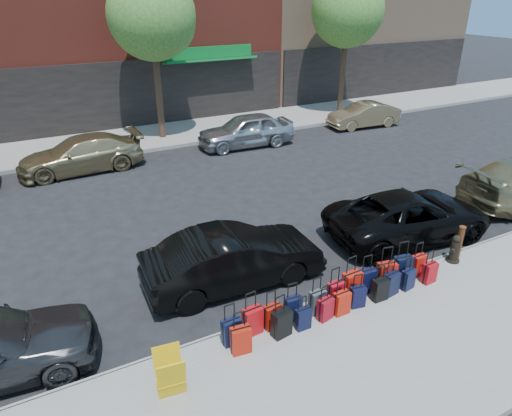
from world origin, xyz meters
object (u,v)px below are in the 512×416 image
suitcase_front_5 (336,293)px  car_near_2 (409,216)px  fire_hydrant (455,249)px  display_rack (170,374)px  car_far_1 (81,154)px  tree_center (155,18)px  car_far_2 (246,130)px  car_far_3 (364,115)px  car_near_1 (234,258)px  bollard (460,242)px  tree_right (350,12)px

suitcase_front_5 → car_near_2: 4.29m
fire_hydrant → display_rack: 7.89m
car_far_1 → tree_center: bearing=119.4°
car_far_2 → car_near_2: bearing=5.7°
car_far_3 → display_rack: bearing=-44.0°
car_near_1 → car_near_2: bearing=-89.8°
display_rack → car_far_3: size_ratio=0.23×
suitcase_front_5 → display_rack: suitcase_front_5 is taller
fire_hydrant → car_far_3: car_far_3 is taller
tree_center → car_far_2: 6.16m
fire_hydrant → car_far_1: 13.89m
car_far_1 → car_far_3: car_far_1 is taller
suitcase_front_5 → display_rack: 4.10m
car_far_1 → car_far_2: bearing=86.8°
fire_hydrant → car_near_1: size_ratio=0.17×
suitcase_front_5 → car_far_2: (3.55, 11.57, 0.30)m
bollard → car_far_1: 13.95m
tree_right → car_far_2: size_ratio=1.66×
fire_hydrant → car_near_1: car_near_1 is taller
bollard → tree_right: bearing=63.6°
car_near_1 → car_far_2: 10.87m
car_near_2 → car_far_3: (6.52, 9.83, -0.05)m
bollard → car_near_2: car_near_2 is taller
suitcase_front_5 → bollard: 4.03m
bollard → car_near_1: size_ratio=0.21×
suitcase_front_5 → display_rack: size_ratio=1.08×
display_rack → car_far_1: bearing=95.1°
car_near_2 → car_far_3: bearing=-26.5°
tree_center → bollard: size_ratio=7.79×
tree_center → fire_hydrant: (3.22, -14.27, -4.91)m
tree_center → suitcase_front_5: tree_center is taller
car_near_2 → car_far_2: car_far_2 is taller
fire_hydrant → suitcase_front_5: bearing=163.4°
car_far_2 → bollard: bearing=6.1°
car_far_1 → car_far_3: 14.04m
suitcase_front_5 → car_near_1: (-1.57, 1.98, 0.28)m
tree_right → fire_hydrant: 16.75m
bollard → display_rack: size_ratio=1.07×
tree_center → tree_right: 10.50m
tree_right → display_rack: tree_right is taller
display_rack → car_near_2: (7.95, 2.45, 0.10)m
tree_center → car_far_2: tree_center is taller
bollard → car_near_1: car_near_1 is taller
fire_hydrant → car_far_2: car_far_2 is taller
tree_right → suitcase_front_5: bearing=-127.8°
car_far_2 → car_far_3: car_far_2 is taller
tree_center → display_rack: bearing=-107.2°
fire_hydrant → tree_right: bearing=45.9°
tree_right → fire_hydrant: (-7.28, -14.27, -4.91)m
car_near_1 → car_far_3: (11.99, 9.62, -0.09)m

